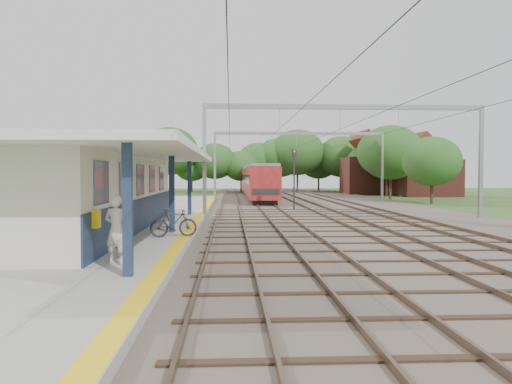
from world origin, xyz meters
name	(u,v)px	position (x,y,z in m)	size (l,w,h in m)	color
ground	(343,265)	(0.00, 0.00, 0.00)	(160.00, 160.00, 0.00)	#2D4C1E
ballast_bed	(312,204)	(4.00, 30.00, 0.05)	(18.00, 90.00, 0.10)	#473D33
platform	(160,219)	(-7.50, 14.00, 0.17)	(5.00, 52.00, 0.35)	gray
yellow_stripe	(199,216)	(-5.25, 14.00, 0.35)	(0.45, 52.00, 0.01)	yellow
station_building	(106,191)	(-8.88, 7.00, 2.04)	(3.41, 18.00, 3.40)	beige
canopy	(126,154)	(-7.77, 6.00, 3.64)	(6.40, 20.00, 3.44)	#13223D
rail_tracks	(285,203)	(1.50, 30.00, 0.18)	(11.80, 88.00, 0.15)	brown
catenary_system	(315,140)	(3.39, 25.28, 5.51)	(17.22, 88.00, 7.00)	gray
tree_band	(281,159)	(3.84, 57.12, 4.92)	(31.72, 30.88, 8.82)	#382619
house_near	(427,172)	(21.00, 46.00, 2.99)	(7.00, 6.12, 7.89)	brown
house_far	(373,170)	(16.00, 52.00, 3.23)	(8.00, 6.12, 8.66)	brown
person	(116,229)	(-6.55, -1.34, 1.30)	(0.69, 0.46, 1.90)	beige
bicycle	(174,223)	(-5.65, 4.42, 0.90)	(0.51, 1.82, 1.09)	black
train	(256,180)	(-0.50, 43.28, 2.01)	(2.72, 33.82, 3.58)	black
signal_post	(294,171)	(1.35, 22.33, 2.98)	(0.37, 0.33, 4.62)	black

